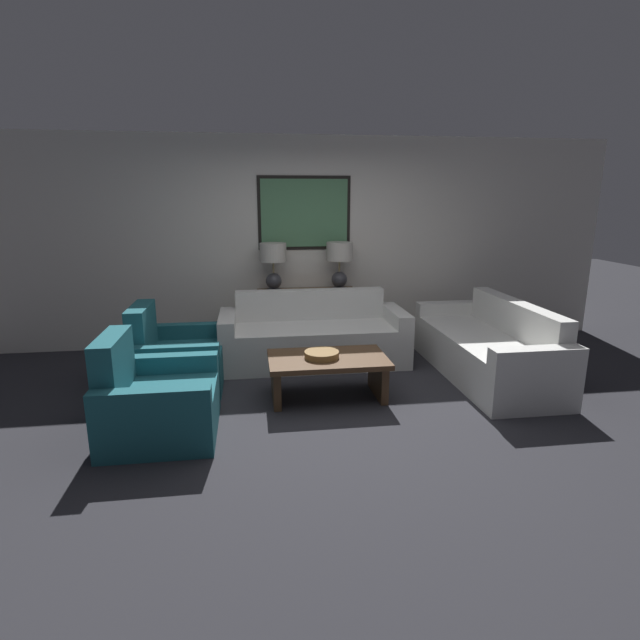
# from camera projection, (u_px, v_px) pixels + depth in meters

# --- Properties ---
(ground_plane) EXTENTS (20.00, 20.00, 0.00)m
(ground_plane) POSITION_uv_depth(u_px,v_px,m) (333.00, 411.00, 4.57)
(ground_plane) COLOR #28282D
(back_wall) EXTENTS (8.16, 0.12, 2.65)m
(back_wall) POSITION_uv_depth(u_px,v_px,m) (304.00, 242.00, 6.46)
(back_wall) COLOR beige
(back_wall) RESTS_ON ground_plane
(console_table) EXTENTS (1.25, 0.39, 0.75)m
(console_table) POSITION_uv_depth(u_px,v_px,m) (307.00, 319.00, 6.43)
(console_table) COLOR brown
(console_table) RESTS_ON ground_plane
(table_lamp_left) EXTENTS (0.33, 0.33, 0.60)m
(table_lamp_left) POSITION_uv_depth(u_px,v_px,m) (273.00, 260.00, 6.19)
(table_lamp_left) COLOR #333338
(table_lamp_left) RESTS_ON console_table
(table_lamp_right) EXTENTS (0.33, 0.33, 0.60)m
(table_lamp_right) POSITION_uv_depth(u_px,v_px,m) (339.00, 259.00, 6.30)
(table_lamp_right) COLOR #333338
(table_lamp_right) RESTS_ON console_table
(couch_by_back_wall) EXTENTS (2.14, 0.86, 0.81)m
(couch_by_back_wall) POSITION_uv_depth(u_px,v_px,m) (313.00, 338.00, 5.85)
(couch_by_back_wall) COLOR silver
(couch_by_back_wall) RESTS_ON ground_plane
(couch_by_side) EXTENTS (0.86, 2.14, 0.81)m
(couch_by_side) POSITION_uv_depth(u_px,v_px,m) (488.00, 350.00, 5.41)
(couch_by_side) COLOR silver
(couch_by_side) RESTS_ON ground_plane
(coffee_table) EXTENTS (1.13, 0.68, 0.41)m
(coffee_table) POSITION_uv_depth(u_px,v_px,m) (328.00, 368.00, 4.80)
(coffee_table) COLOR #4C331E
(coffee_table) RESTS_ON ground_plane
(decorative_bowl) EXTENTS (0.33, 0.33, 0.06)m
(decorative_bowl) POSITION_uv_depth(u_px,v_px,m) (322.00, 355.00, 4.74)
(decorative_bowl) COLOR olive
(decorative_bowl) RESTS_ON coffee_table
(armchair_near_back_wall) EXTENTS (0.88, 0.96, 0.85)m
(armchair_near_back_wall) POSITION_uv_depth(u_px,v_px,m) (175.00, 359.00, 5.13)
(armchair_near_back_wall) COLOR #1E5B66
(armchair_near_back_wall) RESTS_ON ground_plane
(armchair_near_camera) EXTENTS (0.88, 0.96, 0.85)m
(armchair_near_camera) POSITION_uv_depth(u_px,v_px,m) (156.00, 402.00, 4.07)
(armchair_near_camera) COLOR #1E5B66
(armchair_near_camera) RESTS_ON ground_plane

